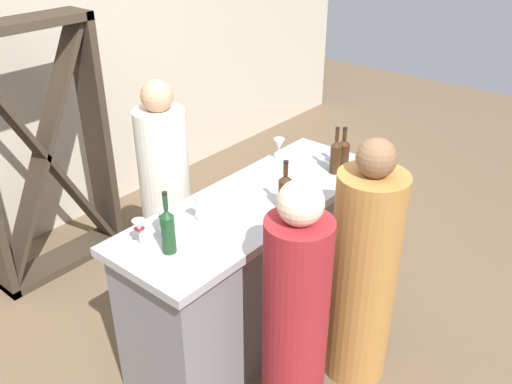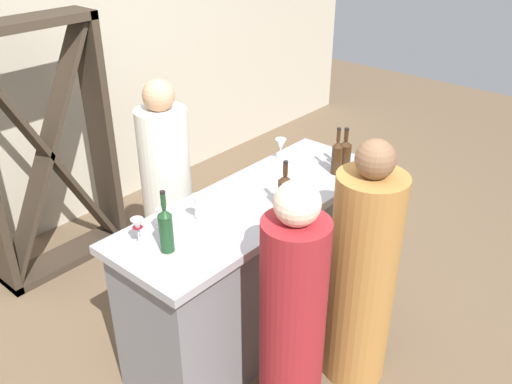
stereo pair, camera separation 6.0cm
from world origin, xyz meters
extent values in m
plane|color=brown|center=(0.00, 0.00, 0.00)|extent=(12.00, 12.00, 0.00)
cube|color=#B2A893|center=(0.00, 2.20, 1.40)|extent=(8.00, 0.10, 2.80)
cube|color=slate|center=(0.00, 0.00, 0.47)|extent=(1.77, 0.57, 0.94)
cube|color=#99999E|center=(0.00, 0.00, 0.97)|extent=(1.85, 0.65, 0.05)
cube|color=#33281E|center=(0.06, 1.65, 0.94)|extent=(0.06, 0.28, 1.88)
cube|color=#33281E|center=(-0.40, 1.65, 1.85)|extent=(0.99, 0.28, 0.06)
cube|color=#33281E|center=(-0.40, 1.65, 0.03)|extent=(0.99, 0.28, 0.06)
cube|color=#33281E|center=(-0.40, 1.65, 0.94)|extent=(0.91, 0.20, 1.77)
cube|color=#33281E|center=(-0.40, 1.65, 0.94)|extent=(0.91, 0.20, 1.77)
cylinder|color=#193D1E|center=(-0.69, -0.01, 1.10)|extent=(0.07, 0.07, 0.20)
cone|color=#193D1E|center=(-0.69, -0.01, 1.22)|extent=(0.07, 0.07, 0.04)
cylinder|color=#193D1E|center=(-0.69, -0.01, 1.28)|extent=(0.03, 0.03, 0.09)
cylinder|color=black|center=(-0.69, -0.01, 1.33)|extent=(0.03, 0.03, 0.01)
cylinder|color=#331E0F|center=(0.03, -0.19, 1.08)|extent=(0.08, 0.08, 0.18)
cone|color=#331E0F|center=(0.03, -0.19, 1.19)|extent=(0.08, 0.08, 0.03)
cylinder|color=#331E0F|center=(0.03, -0.19, 1.25)|extent=(0.03, 0.03, 0.07)
cylinder|color=black|center=(0.03, -0.19, 1.29)|extent=(0.03, 0.03, 0.01)
cylinder|color=#331E0F|center=(0.60, -0.16, 1.09)|extent=(0.07, 0.07, 0.19)
cone|color=#331E0F|center=(0.60, -0.16, 1.20)|extent=(0.07, 0.07, 0.04)
cylinder|color=#331E0F|center=(0.60, -0.16, 1.26)|extent=(0.02, 0.02, 0.08)
cylinder|color=black|center=(0.60, -0.16, 1.30)|extent=(0.03, 0.03, 0.01)
cylinder|color=#331E0F|center=(0.69, -0.16, 1.08)|extent=(0.08, 0.08, 0.17)
cone|color=#331E0F|center=(0.69, -0.16, 1.18)|extent=(0.08, 0.08, 0.03)
cylinder|color=#331E0F|center=(0.69, -0.16, 1.23)|extent=(0.03, 0.03, 0.07)
cylinder|color=black|center=(0.69, -0.16, 1.27)|extent=(0.03, 0.03, 0.01)
cylinder|color=white|center=(-0.40, 0.07, 1.00)|extent=(0.06, 0.06, 0.00)
cylinder|color=white|center=(-0.40, 0.07, 1.04)|extent=(0.01, 0.01, 0.08)
cone|color=white|center=(-0.40, 0.07, 1.12)|extent=(0.06, 0.06, 0.09)
cylinder|color=white|center=(-0.75, 0.14, 1.00)|extent=(0.06, 0.06, 0.00)
cylinder|color=white|center=(-0.75, 0.14, 1.04)|extent=(0.01, 0.01, 0.08)
cone|color=white|center=(-0.75, 0.14, 1.12)|extent=(0.06, 0.06, 0.07)
cone|color=maroon|center=(-0.75, 0.14, 1.09)|extent=(0.06, 0.06, 0.02)
cylinder|color=white|center=(-0.58, 0.14, 1.00)|extent=(0.06, 0.06, 0.00)
cylinder|color=white|center=(-0.58, 0.14, 1.03)|extent=(0.01, 0.01, 0.06)
cone|color=white|center=(-0.58, 0.14, 1.10)|extent=(0.08, 0.08, 0.07)
cone|color=maroon|center=(-0.58, 0.14, 1.08)|extent=(0.06, 0.06, 0.03)
cylinder|color=white|center=(0.51, 0.22, 1.00)|extent=(0.06, 0.06, 0.00)
cylinder|color=white|center=(0.51, 0.22, 1.04)|extent=(0.01, 0.01, 0.08)
cone|color=white|center=(0.51, 0.22, 1.12)|extent=(0.07, 0.07, 0.08)
cylinder|color=#9E6B33|center=(0.13, -0.68, 0.66)|extent=(0.47, 0.47, 1.33)
sphere|color=brown|center=(0.13, -0.68, 1.42)|extent=(0.21, 0.21, 0.21)
cylinder|color=maroon|center=(-0.42, -0.61, 0.64)|extent=(0.34, 0.34, 1.28)
sphere|color=beige|center=(-0.42, -0.61, 1.38)|extent=(0.22, 0.22, 0.22)
cylinder|color=beige|center=(-0.10, 0.70, 0.71)|extent=(0.41, 0.41, 1.41)
sphere|color=tan|center=(-0.10, 0.70, 1.50)|extent=(0.20, 0.20, 0.20)
camera|label=1|loc=(-2.17, -1.81, 2.59)|focal=38.73mm
camera|label=2|loc=(-2.13, -1.86, 2.59)|focal=38.73mm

